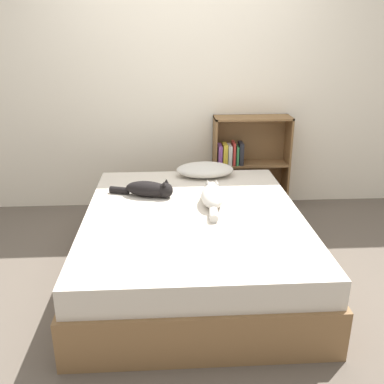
# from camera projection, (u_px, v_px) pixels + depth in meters

# --- Properties ---
(ground_plane) EXTENTS (8.00, 8.00, 0.00)m
(ground_plane) POSITION_uv_depth(u_px,v_px,m) (193.00, 273.00, 3.26)
(ground_plane) COLOR brown
(wall_back) EXTENTS (8.00, 0.06, 2.50)m
(wall_back) POSITION_uv_depth(u_px,v_px,m) (184.00, 83.00, 4.15)
(wall_back) COLOR silver
(wall_back) RESTS_ON ground_plane
(bed) EXTENTS (1.59, 1.97, 0.50)m
(bed) POSITION_uv_depth(u_px,v_px,m) (193.00, 244.00, 3.17)
(bed) COLOR brown
(bed) RESTS_ON ground_plane
(pillow) EXTENTS (0.51, 0.31, 0.12)m
(pillow) POSITION_uv_depth(u_px,v_px,m) (205.00, 170.00, 3.81)
(pillow) COLOR beige
(pillow) RESTS_ON bed
(cat_light) EXTENTS (0.19, 0.55, 0.14)m
(cat_light) POSITION_uv_depth(u_px,v_px,m) (212.00, 196.00, 3.21)
(cat_light) COLOR beige
(cat_light) RESTS_ON bed
(cat_dark) EXTENTS (0.51, 0.25, 0.14)m
(cat_dark) POSITION_uv_depth(u_px,v_px,m) (149.00, 189.00, 3.36)
(cat_dark) COLOR black
(cat_dark) RESTS_ON bed
(bookshelf) EXTENTS (0.75, 0.26, 0.94)m
(bookshelf) POSITION_uv_depth(u_px,v_px,m) (247.00, 161.00, 4.34)
(bookshelf) COLOR brown
(bookshelf) RESTS_ON ground_plane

